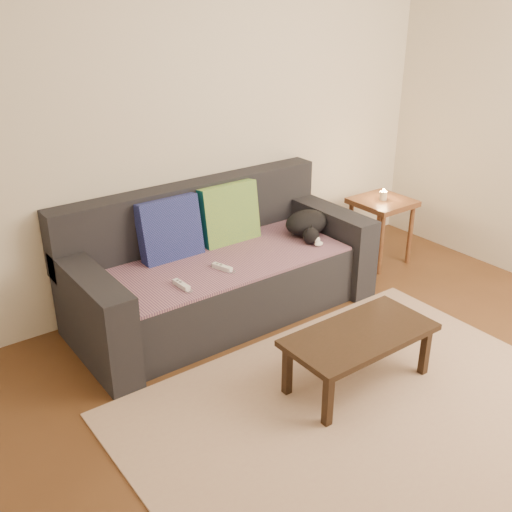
{
  "coord_description": "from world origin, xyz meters",
  "views": [
    {
      "loc": [
        -2.02,
        -1.61,
        2.15
      ],
      "look_at": [
        0.05,
        1.2,
        0.55
      ],
      "focal_mm": 42.0,
      "sensor_mm": 36.0,
      "label": 1
    }
  ],
  "objects_px": {
    "cat": "(307,224)",
    "wii_remote_a": "(181,285)",
    "wii_remote_b": "(222,267)",
    "sofa": "(219,271)",
    "coffee_table": "(360,339)",
    "side_table": "(382,211)"
  },
  "relations": [
    {
      "from": "wii_remote_b",
      "to": "coffee_table",
      "type": "xyz_separation_m",
      "value": [
        0.28,
        -0.99,
        -0.15
      ]
    },
    {
      "from": "wii_remote_b",
      "to": "sofa",
      "type": "bearing_deg",
      "value": -44.75
    },
    {
      "from": "sofa",
      "to": "wii_remote_a",
      "type": "relative_size",
      "value": 14.0
    },
    {
      "from": "wii_remote_a",
      "to": "side_table",
      "type": "bearing_deg",
      "value": -88.02
    },
    {
      "from": "sofa",
      "to": "wii_remote_b",
      "type": "relative_size",
      "value": 14.0
    },
    {
      "from": "cat",
      "to": "wii_remote_b",
      "type": "height_order",
      "value": "cat"
    },
    {
      "from": "wii_remote_a",
      "to": "side_table",
      "type": "height_order",
      "value": "side_table"
    },
    {
      "from": "wii_remote_a",
      "to": "wii_remote_b",
      "type": "height_order",
      "value": "same"
    },
    {
      "from": "coffee_table",
      "to": "cat",
      "type": "bearing_deg",
      "value": 63.26
    },
    {
      "from": "cat",
      "to": "sofa",
      "type": "bearing_deg",
      "value": 147.69
    },
    {
      "from": "wii_remote_a",
      "to": "cat",
      "type": "bearing_deg",
      "value": -84.76
    },
    {
      "from": "wii_remote_a",
      "to": "coffee_table",
      "type": "xyz_separation_m",
      "value": [
        0.61,
        -0.93,
        -0.15
      ]
    },
    {
      "from": "side_table",
      "to": "wii_remote_a",
      "type": "bearing_deg",
      "value": -174.64
    },
    {
      "from": "wii_remote_a",
      "to": "coffee_table",
      "type": "distance_m",
      "value": 1.13
    },
    {
      "from": "cat",
      "to": "wii_remote_a",
      "type": "bearing_deg",
      "value": 164.13
    },
    {
      "from": "cat",
      "to": "wii_remote_a",
      "type": "distance_m",
      "value": 1.19
    },
    {
      "from": "cat",
      "to": "side_table",
      "type": "distance_m",
      "value": 0.82
    },
    {
      "from": "wii_remote_a",
      "to": "wii_remote_b",
      "type": "distance_m",
      "value": 0.34
    },
    {
      "from": "coffee_table",
      "to": "wii_remote_a",
      "type": "bearing_deg",
      "value": 123.43
    },
    {
      "from": "cat",
      "to": "wii_remote_b",
      "type": "distance_m",
      "value": 0.85
    },
    {
      "from": "cat",
      "to": "wii_remote_a",
      "type": "relative_size",
      "value": 2.92
    },
    {
      "from": "sofa",
      "to": "cat",
      "type": "xyz_separation_m",
      "value": [
        0.72,
        -0.1,
        0.22
      ]
    }
  ]
}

